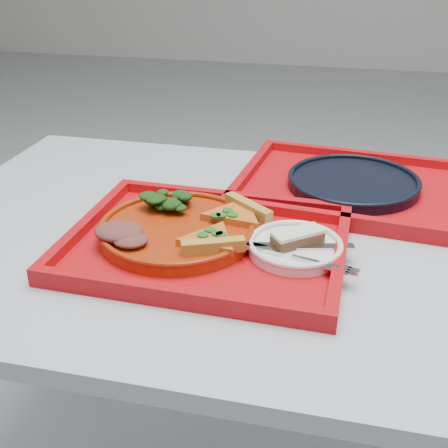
# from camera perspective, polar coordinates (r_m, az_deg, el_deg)

# --- Properties ---
(table) EXTENTS (1.60, 0.80, 0.75)m
(table) POSITION_cam_1_polar(r_m,az_deg,el_deg) (1.01, 13.47, -5.61)
(table) COLOR #AFB7C4
(table) RESTS_ON ground
(tray_main) EXTENTS (0.46, 0.36, 0.01)m
(tray_main) POSITION_cam_1_polar(r_m,az_deg,el_deg) (0.93, -1.71, -2.21)
(tray_main) COLOR #B4090F
(tray_main) RESTS_ON table
(tray_far) EXTENTS (0.48, 0.39, 0.01)m
(tray_far) POSITION_cam_1_polar(r_m,az_deg,el_deg) (1.16, 12.92, 3.41)
(tray_far) COLOR #B4090F
(tray_far) RESTS_ON table
(dinner_plate) EXTENTS (0.26, 0.26, 0.02)m
(dinner_plate) POSITION_cam_1_polar(r_m,az_deg,el_deg) (0.95, -4.80, -0.75)
(dinner_plate) COLOR #9A280A
(dinner_plate) RESTS_ON tray_main
(side_plate) EXTENTS (0.15, 0.15, 0.01)m
(side_plate) POSITION_cam_1_polar(r_m,az_deg,el_deg) (0.90, 7.23, -2.51)
(side_plate) COLOR white
(side_plate) RESTS_ON tray_main
(navy_plate) EXTENTS (0.26, 0.26, 0.02)m
(navy_plate) POSITION_cam_1_polar(r_m,az_deg,el_deg) (1.16, 12.99, 4.05)
(navy_plate) COLOR black
(navy_plate) RESTS_ON tray_far
(pizza_slice_a) EXTENTS (0.13, 0.14, 0.02)m
(pizza_slice_a) POSITION_cam_1_polar(r_m,az_deg,el_deg) (0.89, -1.37, -1.37)
(pizza_slice_a) COLOR orange
(pizza_slice_a) RESTS_ON dinner_plate
(pizza_slice_b) EXTENTS (0.16, 0.16, 0.02)m
(pizza_slice_b) POSITION_cam_1_polar(r_m,az_deg,el_deg) (0.96, 1.12, 1.21)
(pizza_slice_b) COLOR orange
(pizza_slice_b) RESTS_ON dinner_plate
(salad_heap) EXTENTS (0.08, 0.07, 0.04)m
(salad_heap) POSITION_cam_1_polar(r_m,az_deg,el_deg) (1.00, -5.85, 2.79)
(salad_heap) COLOR black
(salad_heap) RESTS_ON dinner_plate
(meat_portion) EXTENTS (0.08, 0.06, 0.02)m
(meat_portion) POSITION_cam_1_polar(r_m,az_deg,el_deg) (0.91, -10.63, -0.77)
(meat_portion) COLOR brown
(meat_portion) RESTS_ON dinner_plate
(dessert_bar) EXTENTS (0.09, 0.08, 0.02)m
(dessert_bar) POSITION_cam_1_polar(r_m,az_deg,el_deg) (0.90, 7.48, -1.37)
(dessert_bar) COLOR #4F2A1A
(dessert_bar) RESTS_ON side_plate
(knife) EXTENTS (0.18, 0.06, 0.01)m
(knife) POSITION_cam_1_polar(r_m,az_deg,el_deg) (0.89, 7.31, -2.20)
(knife) COLOR silver
(knife) RESTS_ON side_plate
(fork) EXTENTS (0.18, 0.07, 0.01)m
(fork) POSITION_cam_1_polar(r_m,az_deg,el_deg) (0.86, 6.83, -3.18)
(fork) COLOR silver
(fork) RESTS_ON side_plate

